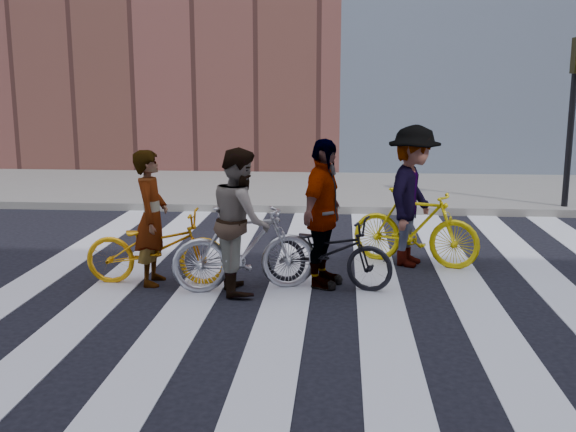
# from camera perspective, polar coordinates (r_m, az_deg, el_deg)

# --- Properties ---
(ground) EXTENTS (100.00, 100.00, 0.00)m
(ground) POSITION_cam_1_polar(r_m,az_deg,el_deg) (8.25, 3.88, -6.56)
(ground) COLOR black
(ground) RESTS_ON ground
(sidewalk_far) EXTENTS (100.00, 5.00, 0.15)m
(sidewalk_far) POSITION_cam_1_polar(r_m,az_deg,el_deg) (15.55, 4.28, 2.20)
(sidewalk_far) COLOR slate
(sidewalk_far) RESTS_ON ground
(zebra_crosswalk) EXTENTS (8.25, 10.00, 0.01)m
(zebra_crosswalk) POSITION_cam_1_polar(r_m,az_deg,el_deg) (8.25, 3.88, -6.52)
(zebra_crosswalk) COLOR silver
(zebra_crosswalk) RESTS_ON ground
(traffic_signal) EXTENTS (0.22, 0.42, 3.33)m
(traffic_signal) POSITION_cam_1_polar(r_m,az_deg,el_deg) (13.87, 23.10, 9.39)
(traffic_signal) COLOR black
(traffic_signal) RESTS_ON ground
(bike_yellow_left) EXTENTS (1.82, 0.71, 0.94)m
(bike_yellow_left) POSITION_cam_1_polar(r_m,az_deg,el_deg) (8.67, -11.07, -2.63)
(bike_yellow_left) COLOR #FFAB0E
(bike_yellow_left) RESTS_ON ground
(bike_silver_mid) EXTENTS (1.84, 0.97, 1.07)m
(bike_silver_mid) POSITION_cam_1_polar(r_m,az_deg,el_deg) (8.22, -3.66, -2.77)
(bike_silver_mid) COLOR #B6B8C1
(bike_silver_mid) RESTS_ON ground
(bike_yellow_right) EXTENTS (1.86, 1.12, 1.08)m
(bike_yellow_right) POSITION_cam_1_polar(r_m,az_deg,el_deg) (9.53, 10.72, -0.93)
(bike_yellow_right) COLOR yellow
(bike_yellow_right) RESTS_ON ground
(bike_dark_rear) EXTENTS (1.80, 1.08, 0.89)m
(bike_dark_rear) POSITION_cam_1_polar(r_m,az_deg,el_deg) (8.42, 3.26, -3.02)
(bike_dark_rear) COLOR black
(bike_dark_rear) RESTS_ON ground
(rider_left) EXTENTS (0.44, 0.64, 1.71)m
(rider_left) POSITION_cam_1_polar(r_m,az_deg,el_deg) (8.60, -11.48, -0.15)
(rider_left) COLOR slate
(rider_left) RESTS_ON ground
(rider_mid) EXTENTS (0.88, 1.01, 1.76)m
(rider_mid) POSITION_cam_1_polar(r_m,az_deg,el_deg) (8.15, -4.04, -0.38)
(rider_mid) COLOR slate
(rider_mid) RESTS_ON ground
(rider_right) EXTENTS (1.13, 1.44, 1.95)m
(rider_right) POSITION_cam_1_polar(r_m,az_deg,el_deg) (9.44, 10.51, 1.66)
(rider_right) COLOR slate
(rider_right) RESTS_ON ground
(rider_rear) EXTENTS (0.76, 1.17, 1.85)m
(rider_rear) POSITION_cam_1_polar(r_m,az_deg,el_deg) (8.31, 2.95, 0.19)
(rider_rear) COLOR slate
(rider_rear) RESTS_ON ground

